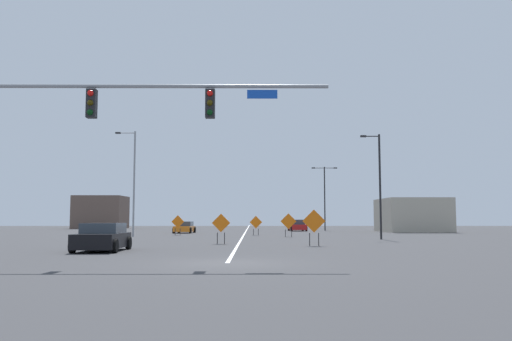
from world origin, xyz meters
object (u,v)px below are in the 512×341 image
Objects in this scene: construction_sign_median_far at (314,223)px; construction_sign_left_lane at (256,223)px; car_red_passing at (297,226)px; car_orange_distant at (185,228)px; car_black_near at (103,238)px; traffic_signal_assembly at (94,119)px; construction_sign_right_shoulder at (288,222)px; street_lamp_near_left at (325,193)px; street_lamp_near_right at (379,181)px; street_lamp_far_left at (133,179)px; construction_sign_median_near at (178,223)px; construction_sign_right_lane at (221,225)px.

construction_sign_left_lane is (-3.25, 19.64, -0.19)m from construction_sign_median_far.
construction_sign_median_far reaches higher than car_red_passing.
car_orange_distant is 0.97× the size of car_black_near.
car_red_passing is at bearing 35.46° from car_orange_distant.
car_orange_distant is at bearing 92.53° from traffic_signal_assembly.
traffic_signal_assembly is 3.11× the size of car_orange_distant.
construction_sign_median_far is at bearing -88.30° from construction_sign_right_shoulder.
street_lamp_near_left reaches higher than car_orange_distant.
street_lamp_near_left reaches higher than construction_sign_left_lane.
street_lamp_near_right is 1.92× the size of car_orange_distant.
street_lamp_near_right is 0.86× the size of street_lamp_far_left.
construction_sign_left_lane is at bearing -114.90° from street_lamp_near_left.
car_red_passing is at bearing 83.25° from construction_sign_right_shoulder.
street_lamp_far_left is (-4.83, 27.73, -0.09)m from traffic_signal_assembly.
traffic_signal_assembly is 8.51m from car_black_near.
construction_sign_left_lane is 25.52m from car_black_near.
traffic_signal_assembly reaches higher than construction_sign_median_near.
car_black_near is (-10.36, -20.15, -0.61)m from construction_sign_right_shoulder.
car_black_near is (-16.74, -44.14, -4.29)m from street_lamp_near_left.
street_lamp_far_left is at bearing -130.49° from street_lamp_near_left.
street_lamp_near_right reaches higher than construction_sign_median_far.
street_lamp_far_left is (-20.03, -23.46, 0.12)m from street_lamp_near_left.
construction_sign_median_near reaches higher than car_orange_distant.
car_red_passing is (7.60, 34.34, -0.53)m from construction_sign_right_lane.
traffic_signal_assembly is 6.21× the size of construction_sign_median_far.
construction_sign_median_near is 0.45× the size of car_orange_distant.
street_lamp_far_left is 16.35m from construction_sign_right_lane.
construction_sign_right_shoulder is (-6.52, 5.80, -3.14)m from street_lamp_near_right.
traffic_signal_assembly is 6.93× the size of construction_sign_right_lane.
street_lamp_near_right is 0.95× the size of street_lamp_near_left.
street_lamp_far_left is 12.85m from car_orange_distant.
car_red_passing is (16.19, 20.97, -4.40)m from street_lamp_far_left.
construction_sign_right_lane is at bearing -97.55° from construction_sign_left_lane.
car_red_passing is at bearing 52.83° from construction_sign_median_near.
construction_sign_right_shoulder reaches higher than car_red_passing.
construction_sign_median_near is (-16.74, 10.46, -3.21)m from street_lamp_near_right.
street_lamp_near_left reaches higher than street_lamp_near_right.
car_orange_distant is 16.07m from car_red_passing.
construction_sign_right_lane is 17.20m from construction_sign_left_lane.
construction_sign_right_shoulder is 0.97× the size of construction_sign_median_far.
street_lamp_far_left is 4.44× the size of construction_sign_median_far.
street_lamp_far_left is at bearing 99.02° from car_black_near.
construction_sign_median_near is at bearing 118.00° from construction_sign_median_far.
construction_sign_median_near is at bearing -127.17° from car_red_passing.
car_black_near is (3.28, -20.68, -4.41)m from street_lamp_far_left.
traffic_signal_assembly is 32.24m from construction_sign_left_lane.
traffic_signal_assembly is 53.40m from street_lamp_near_left.
car_orange_distant is (3.10, 11.65, -4.47)m from street_lamp_far_left.
traffic_signal_assembly is at bearing -87.46° from construction_sign_median_near.
construction_sign_median_near reaches higher than construction_sign_right_lane.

